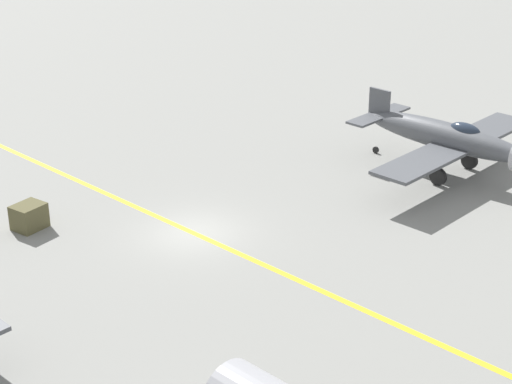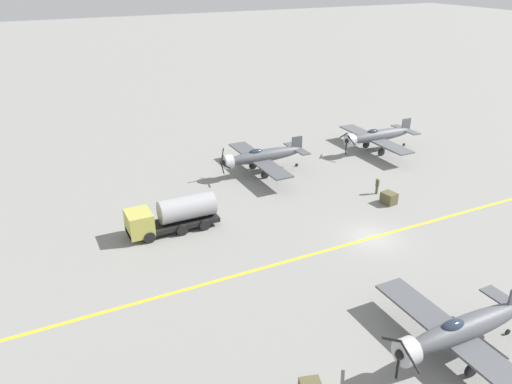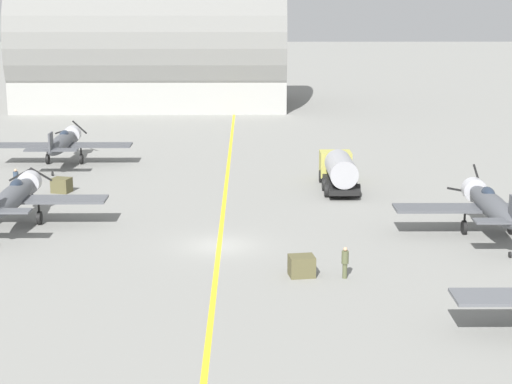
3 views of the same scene
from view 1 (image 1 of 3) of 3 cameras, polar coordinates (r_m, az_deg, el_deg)
ground_plane at (r=38.06m, az=-4.23°, el=-2.73°), size 400.00×400.00×0.00m
taxiway_stripe at (r=38.06m, az=-4.23°, el=-2.73°), size 0.30×160.00×0.01m
airplane_mid_left at (r=44.48m, az=12.87°, el=3.52°), size 12.00×9.98×3.65m
supply_crate_outboard at (r=39.47m, az=-14.89°, el=-1.59°), size 1.52×1.33×1.14m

